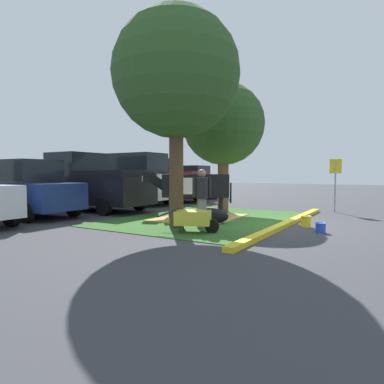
% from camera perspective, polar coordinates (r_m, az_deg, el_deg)
% --- Properties ---
extents(ground_plane, '(80.00, 80.00, 0.00)m').
position_cam_1_polar(ground_plane, '(10.59, 12.38, -5.32)').
color(ground_plane, '#38383D').
extents(grass_island, '(7.07, 5.18, 0.02)m').
position_cam_1_polar(grass_island, '(11.54, 2.51, -4.50)').
color(grass_island, '#2D5B23').
rests_on(grass_island, ground).
extents(curb_yellow, '(8.27, 0.24, 0.12)m').
position_cam_1_polar(curb_yellow, '(10.50, 15.77, -5.11)').
color(curb_yellow, yellow).
rests_on(curb_yellow, ground).
extents(hay_bedding, '(3.29, 2.52, 0.04)m').
position_cam_1_polar(hay_bedding, '(11.66, 1.26, -4.34)').
color(hay_bedding, tan).
rests_on(hay_bedding, ground).
extents(shade_tree_left, '(3.56, 3.56, 6.10)m').
position_cam_1_polar(shade_tree_left, '(9.93, -2.71, 19.15)').
color(shade_tree_left, '#4C3823').
rests_on(shade_tree_left, ground).
extents(shade_tree_right, '(3.23, 3.23, 5.11)m').
position_cam_1_polar(shade_tree_right, '(13.63, 5.32, 11.24)').
color(shade_tree_right, brown).
rests_on(shade_tree_right, ground).
extents(cow_holstein, '(1.71, 2.96, 1.56)m').
position_cam_1_polar(cow_holstein, '(11.78, 0.18, 1.01)').
color(cow_holstein, black).
rests_on(cow_holstein, ground).
extents(calf_lying, '(0.74, 1.33, 0.48)m').
position_cam_1_polar(calf_lying, '(10.44, 3.03, -4.05)').
color(calf_lying, black).
rests_on(calf_lying, ground).
extents(person_handler, '(0.38, 0.42, 1.66)m').
position_cam_1_polar(person_handler, '(9.37, 1.67, -0.84)').
color(person_handler, slate).
rests_on(person_handler, ground).
extents(wheelbarrow, '(1.01, 1.59, 0.63)m').
position_cam_1_polar(wheelbarrow, '(8.79, 0.32, -4.44)').
color(wheelbarrow, gold).
rests_on(wheelbarrow, ground).
extents(parking_sign, '(0.06, 0.44, 2.11)m').
position_cam_1_polar(parking_sign, '(14.53, 23.03, 2.67)').
color(parking_sign, '#99999E').
rests_on(parking_sign, ground).
extents(bucket_blue, '(0.28, 0.28, 0.26)m').
position_cam_1_polar(bucket_blue, '(9.47, 20.87, -5.62)').
color(bucket_blue, blue).
rests_on(bucket_blue, ground).
extents(bucket_yellow, '(0.30, 0.30, 0.32)m').
position_cam_1_polar(bucket_yellow, '(10.30, 18.66, -4.70)').
color(bucket_yellow, yellow).
rests_on(bucket_yellow, ground).
extents(sedan_silver, '(2.02, 4.40, 2.02)m').
position_cam_1_polar(sedan_silver, '(13.36, -26.28, 0.42)').
color(sedan_silver, navy).
rests_on(sedan_silver, ground).
extents(pickup_truck_black, '(2.22, 5.40, 2.42)m').
position_cam_1_polar(pickup_truck_black, '(14.77, -16.88, 1.35)').
color(pickup_truck_black, black).
rests_on(pickup_truck_black, ground).
extents(suv_black, '(2.12, 4.60, 2.52)m').
position_cam_1_polar(suv_black, '(17.10, -10.00, 2.20)').
color(suv_black, silver).
rests_on(suv_black, ground).
extents(pickup_truck_maroon, '(2.22, 5.40, 2.42)m').
position_cam_1_polar(pickup_truck_maroon, '(19.04, -5.38, 1.86)').
color(pickup_truck_maroon, maroon).
rests_on(pickup_truck_maroon, ground).
extents(hatchback_white, '(2.02, 4.40, 2.02)m').
position_cam_1_polar(hatchback_white, '(21.25, -0.51, 1.66)').
color(hatchback_white, '#B7B7BC').
rests_on(hatchback_white, ground).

